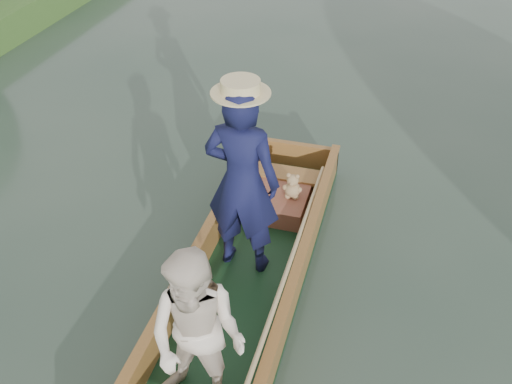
# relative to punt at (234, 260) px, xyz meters

# --- Properties ---
(ground) EXTENTS (120.00, 120.00, 0.00)m
(ground) POSITION_rel_punt_xyz_m (0.02, 0.07, -0.66)
(ground) COLOR #283D30
(ground) RESTS_ON ground
(punt) EXTENTS (1.12, 5.07, 2.11)m
(punt) POSITION_rel_punt_xyz_m (0.00, 0.00, 0.00)
(punt) COLOR #13321A
(punt) RESTS_ON ground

